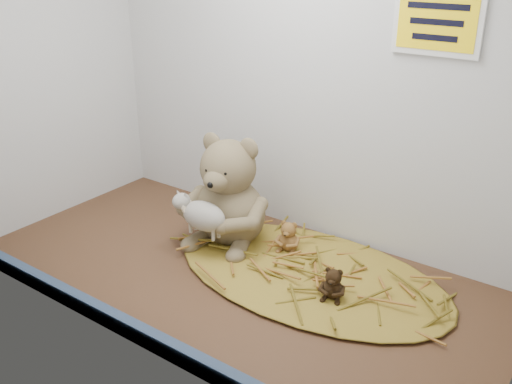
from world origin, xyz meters
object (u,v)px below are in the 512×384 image
Objects in this scene: mini_teddy_tan at (289,235)px; mini_teddy_brown at (333,282)px; main_teddy at (230,190)px; toy_lamb at (204,216)px.

mini_teddy_tan is 1.09× the size of mini_teddy_brown.
mini_teddy_brown is at bearing -44.74° from mini_teddy_tan.
main_teddy reaches higher than mini_teddy_brown.
toy_lamb reaches higher than mini_teddy_brown.
toy_lamb is at bearing -153.07° from mini_teddy_tan.
main_teddy is 3.98× the size of mini_teddy_brown.
mini_teddy_tan is (15.62, 12.74, -5.55)cm from toy_lamb.
mini_teddy_brown is at bearing 1.54° from toy_lamb.
mini_teddy_tan is at bearing 39.20° from toy_lamb.
toy_lamb is 2.00× the size of mini_teddy_tan.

